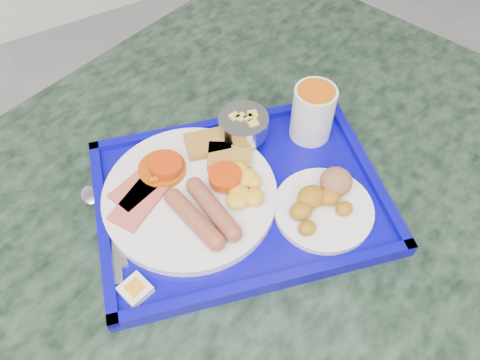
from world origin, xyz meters
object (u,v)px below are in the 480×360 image
object	(u,v)px
tray	(240,197)
table	(216,264)
bread_plate	(324,202)
juice_cup	(313,112)
main_plate	(196,190)
fruit_bowl	(243,125)

from	to	relation	value
tray	table	bearing A→B (deg)	162.10
bread_plate	juice_cup	distance (m)	0.16
main_plate	table	bearing A→B (deg)	-53.69
tray	main_plate	distance (m)	0.07
fruit_bowl	table	bearing A→B (deg)	-142.94
table	fruit_bowl	xyz separation A→B (m)	(0.11, 0.08, 0.26)
table	bread_plate	bearing A→B (deg)	-34.65
table	bread_plate	size ratio (longest dim) A/B	9.78
main_plate	fruit_bowl	size ratio (longest dim) A/B	3.24
tray	fruit_bowl	size ratio (longest dim) A/B	6.11
tray	juice_cup	xyz separation A→B (m)	(0.17, 0.05, 0.06)
table	tray	size ratio (longest dim) A/B	2.92
fruit_bowl	juice_cup	bearing A→B (deg)	-21.69
bread_plate	table	bearing A→B (deg)	145.35
table	tray	xyz separation A→B (m)	(0.05, -0.01, 0.22)
fruit_bowl	bread_plate	bearing A→B (deg)	-78.82
main_plate	bread_plate	bearing A→B (deg)	-36.89
table	main_plate	distance (m)	0.24
bread_plate	juice_cup	bearing A→B (deg)	62.37
table	fruit_bowl	distance (m)	0.30
main_plate	tray	bearing A→B (deg)	-29.58
bread_plate	juice_cup	xyz separation A→B (m)	(0.07, 0.14, 0.04)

